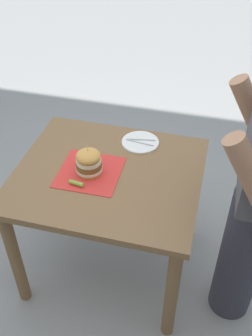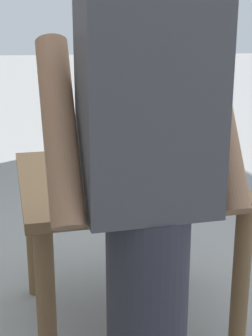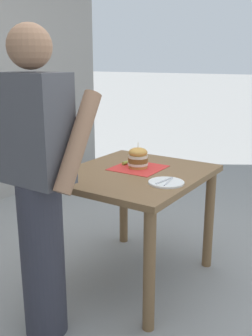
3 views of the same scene
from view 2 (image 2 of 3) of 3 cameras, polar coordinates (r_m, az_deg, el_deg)
name	(u,v)px [view 2 (image 2 of 3)]	position (r m, az deg, el deg)	size (l,w,h in m)	color
ground_plane	(121,328)	(2.41, -0.62, -18.91)	(80.00, 80.00, 0.00)	gray
patio_table	(120,202)	(2.11, -0.68, -4.15)	(0.88, 1.00, 0.79)	brown
serving_paper	(110,167)	(2.16, -1.97, 0.07)	(0.33, 0.33, 0.00)	red
sandwich	(109,152)	(2.14, -2.07, 1.94)	(0.14, 0.14, 0.18)	gold
pickle_spear	(83,164)	(2.16, -5.21, 0.43)	(0.02, 0.02, 0.08)	#8EA83D
side_plate_with_forks	(193,174)	(2.06, 8.18, -0.68)	(0.22, 0.22, 0.02)	white
diner_across_table	(148,216)	(1.31, 2.67, -5.91)	(0.55, 0.35, 1.69)	#33333D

